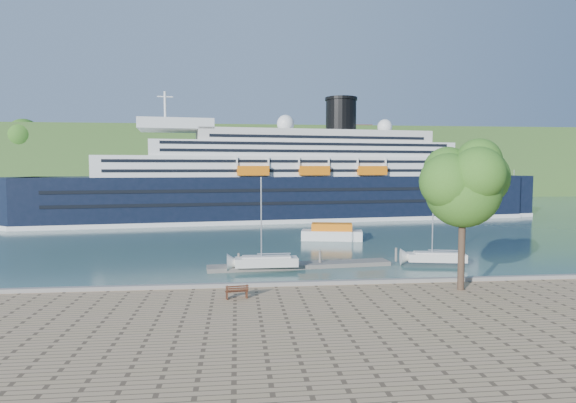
# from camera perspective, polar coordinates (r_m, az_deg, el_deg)

# --- Properties ---
(ground) EXTENTS (400.00, 400.00, 0.00)m
(ground) POSITION_cam_1_polar(r_m,az_deg,el_deg) (38.13, 5.52, -11.13)
(ground) COLOR #2C4F4E
(ground) RESTS_ON ground
(far_hillside) EXTENTS (400.00, 50.00, 24.00)m
(far_hillside) POSITION_cam_1_polar(r_m,az_deg,el_deg) (181.21, -3.73, 4.64)
(far_hillside) COLOR #355622
(far_hillside) RESTS_ON ground
(quay_coping) EXTENTS (220.00, 0.50, 0.30)m
(quay_coping) POSITION_cam_1_polar(r_m,az_deg,el_deg) (37.66, 5.59, -9.52)
(quay_coping) COLOR slate
(quay_coping) RESTS_ON promenade
(cruise_ship) EXTENTS (106.92, 28.17, 23.77)m
(cruise_ship) POSITION_cam_1_polar(r_m,az_deg,el_deg) (92.62, -0.28, 5.20)
(cruise_ship) COLOR black
(cruise_ship) RESTS_ON ground
(park_bench) EXTENTS (1.70, 0.88, 1.04)m
(park_bench) POSITION_cam_1_polar(r_m,az_deg,el_deg) (33.72, -6.11, -10.48)
(park_bench) COLOR #4D2616
(park_bench) RESTS_ON promenade
(promenade_tree) EXTENTS (7.20, 7.20, 11.92)m
(promenade_tree) POSITION_cam_1_polar(r_m,az_deg,el_deg) (37.19, 19.98, -0.84)
(promenade_tree) COLOR #325D18
(promenade_tree) RESTS_ON promenade
(floating_pontoon) EXTENTS (18.59, 3.97, 0.41)m
(floating_pontoon) POSITION_cam_1_polar(r_m,az_deg,el_deg) (48.56, 1.46, -7.57)
(floating_pontoon) COLOR gray
(floating_pontoon) RESTS_ON ground
(sailboat_white_near) EXTENTS (6.73, 1.94, 8.67)m
(sailboat_white_near) POSITION_cam_1_polar(r_m,az_deg,el_deg) (46.28, -2.60, -2.96)
(sailboat_white_near) COLOR silver
(sailboat_white_near) RESTS_ON ground
(sailboat_white_far) EXTENTS (6.62, 2.98, 8.26)m
(sailboat_white_far) POSITION_cam_1_polar(r_m,az_deg,el_deg) (51.04, 17.26, -2.72)
(sailboat_white_far) COLOR silver
(sailboat_white_far) RESTS_ON ground
(tender_launch) EXTENTS (8.81, 4.55, 2.32)m
(tender_launch) POSITION_cam_1_polar(r_m,az_deg,el_deg) (66.78, 5.21, -3.57)
(tender_launch) COLOR orange
(tender_launch) RESTS_ON ground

